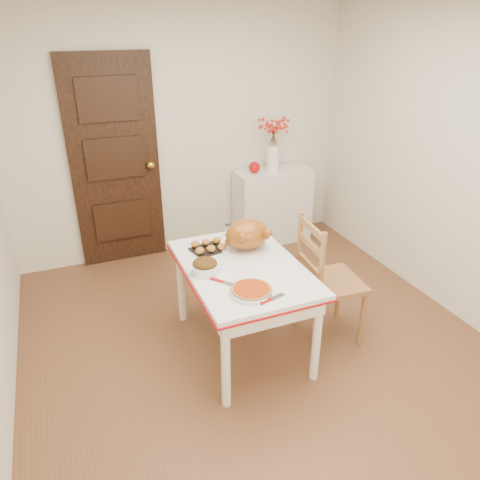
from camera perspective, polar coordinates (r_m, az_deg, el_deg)
name	(u,v)px	position (r m, az deg, el deg)	size (l,w,h in m)	color
floor	(263,352)	(3.63, 2.83, -13.77)	(3.50, 4.00, 0.00)	brown
wall_back	(182,135)	(4.80, -7.18, 12.87)	(3.50, 0.00, 2.50)	beige
wall_right	(469,170)	(4.03, 26.66, 7.85)	(0.00, 4.00, 2.50)	beige
door_back	(115,164)	(4.69, -15.27, 9.10)	(0.85, 0.06, 2.06)	black
sideboard	(272,206)	(5.17, 4.05, 4.24)	(0.83, 0.37, 0.83)	silver
kitchen_table	(243,307)	(3.47, 0.32, -8.36)	(0.82, 1.20, 0.72)	white
chair_oak	(331,280)	(3.59, 11.26, -4.85)	(0.45, 0.45, 1.02)	brown
berry_vase	(273,145)	(4.95, 4.17, 11.75)	(0.29, 0.29, 0.56)	white
apple	(254,167)	(4.92, 1.81, 9.03)	(0.12, 0.12, 0.12)	#A7090D
turkey_platter	(247,236)	(3.43, 0.91, 0.52)	(0.39, 0.31, 0.25)	#9A530E
pumpkin_pie	(251,290)	(2.95, 1.42, -6.24)	(0.27, 0.27, 0.06)	#A13007
stuffing_dish	(205,266)	(3.18, -4.37, -3.31)	(0.26, 0.20, 0.10)	#5B3A0E
rolls_tray	(208,246)	(3.49, -3.94, -0.78)	(0.25, 0.20, 0.07)	#9C5E2C
pie_server	(272,299)	(2.91, 4.03, -7.30)	(0.20, 0.06, 0.01)	silver
carving_knife	(227,283)	(3.06, -1.59, -5.40)	(0.27, 0.06, 0.01)	silver
drinking_glass	(228,230)	(3.71, -1.44, 1.22)	(0.06, 0.06, 0.10)	white
shaker_pair	(258,229)	(3.75, 2.30, 1.43)	(0.09, 0.03, 0.09)	white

